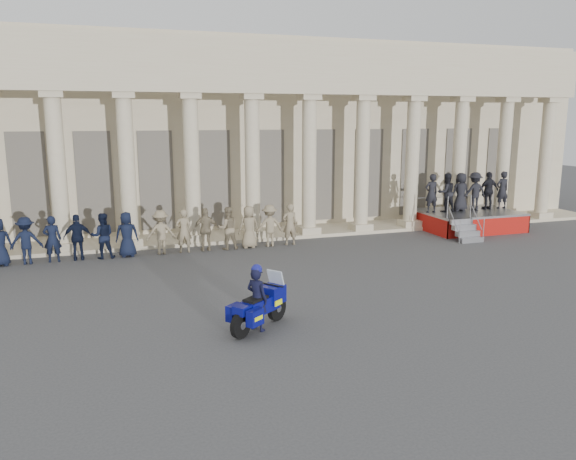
# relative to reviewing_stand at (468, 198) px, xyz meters

# --- Properties ---
(ground) EXTENTS (90.00, 90.00, 0.00)m
(ground) POSITION_rel_reviewing_stand_xyz_m (-11.69, -7.09, -1.52)
(ground) COLOR #3F3F41
(ground) RESTS_ON ground
(building) EXTENTS (40.00, 12.50, 9.00)m
(building) POSITION_rel_reviewing_stand_xyz_m (-11.69, 7.65, 3.00)
(building) COLOR #BEAF8F
(building) RESTS_ON ground
(officer_rank) EXTENTS (17.18, 0.67, 1.76)m
(officer_rank) POSITION_rel_reviewing_stand_xyz_m (-17.55, -0.49, -0.64)
(officer_rank) COLOR black
(officer_rank) RESTS_ON ground
(reviewing_stand) EXTENTS (4.67, 4.22, 2.73)m
(reviewing_stand) POSITION_rel_reviewing_stand_xyz_m (0.00, 0.00, 0.00)
(reviewing_stand) COLOR gray
(reviewing_stand) RESTS_ON ground
(motorcycle) EXTENTS (1.83, 1.56, 1.40)m
(motorcycle) POSITION_rel_reviewing_stand_xyz_m (-12.94, -9.42, -0.92)
(motorcycle) COLOR black
(motorcycle) RESTS_ON ground
(rider) EXTENTS (0.67, 0.71, 1.73)m
(rider) POSITION_rel_reviewing_stand_xyz_m (-13.03, -9.50, -0.66)
(rider) COLOR black
(rider) RESTS_ON ground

